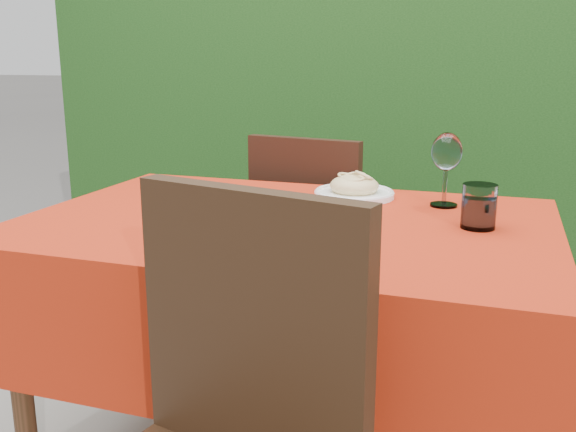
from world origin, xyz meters
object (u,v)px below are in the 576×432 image
(wine_glass, at_px, (447,155))
(fork, at_px, (165,215))
(pizza_plate, at_px, (254,215))
(water_glass, at_px, (479,209))
(pasta_plate, at_px, (354,189))
(chair_far, at_px, (315,242))

(wine_glass, relative_size, fork, 1.04)
(pizza_plate, bearing_deg, wine_glass, 40.82)
(wine_glass, bearing_deg, pizza_plate, -139.18)
(water_glass, distance_m, fork, 0.74)
(pasta_plate, xyz_separation_m, wine_glass, (0.25, -0.03, 0.11))
(fork, bearing_deg, chair_far, 84.03)
(fork, bearing_deg, pizza_plate, 5.14)
(chair_far, distance_m, wine_glass, 0.71)
(wine_glass, bearing_deg, chair_far, 140.28)
(pasta_plate, relative_size, fork, 1.19)
(chair_far, xyz_separation_m, water_glass, (0.55, -0.58, 0.29))
(pizza_plate, relative_size, water_glass, 2.98)
(pasta_plate, height_order, wine_glass, wine_glass)
(wine_glass, distance_m, fork, 0.73)
(chair_far, relative_size, pasta_plate, 3.95)
(chair_far, xyz_separation_m, fork, (-0.18, -0.71, 0.25))
(water_glass, xyz_separation_m, fork, (-0.73, -0.13, -0.04))
(pizza_plate, height_order, fork, pizza_plate)
(pasta_plate, height_order, water_glass, water_glass)
(pizza_plate, bearing_deg, chair_far, 94.67)
(pizza_plate, bearing_deg, pasta_plate, 68.29)
(pizza_plate, distance_m, water_glass, 0.51)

